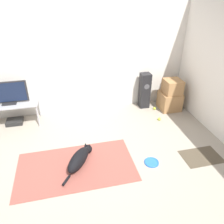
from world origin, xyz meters
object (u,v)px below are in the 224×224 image
object	(u,v)px
frisbee	(152,162)
floor_speaker	(145,91)
dog	(79,158)
cardboard_box_upper	(173,87)
tv	(7,93)
game_console	(15,122)
tv_stand	(10,106)
tennis_ball_by_boxes	(154,108)
cardboard_box_lower	(170,101)
tennis_ball_near_speaker	(159,119)

from	to	relation	value
frisbee	floor_speaker	distance (m)	2.06
frisbee	dog	bearing A→B (deg)	168.58
cardboard_box_upper	tv	distance (m)	3.58
dog	floor_speaker	bearing A→B (deg)	44.06
dog	frisbee	bearing A→B (deg)	-11.42
game_console	dog	bearing A→B (deg)	-52.13
floor_speaker	tv_stand	size ratio (longest dim) A/B	0.76
frisbee	cardboard_box_upper	distance (m)	2.11
tennis_ball_by_boxes	game_console	world-z (taller)	game_console
cardboard_box_upper	tv_stand	world-z (taller)	cardboard_box_upper
cardboard_box_upper	tennis_ball_by_boxes	bearing A→B (deg)	174.13
frisbee	game_console	size ratio (longest dim) A/B	0.72
cardboard_box_upper	game_console	bearing A→B (deg)	177.31
dog	cardboard_box_lower	world-z (taller)	cardboard_box_lower
frisbee	tv	bearing A→B (deg)	143.08
cardboard_box_lower	cardboard_box_upper	world-z (taller)	cardboard_box_upper
frisbee	cardboard_box_lower	world-z (taller)	cardboard_box_lower
frisbee	cardboard_box_lower	xyz separation A→B (m)	(1.13, 1.69, 0.20)
cardboard_box_lower	tv	xyz separation A→B (m)	(-3.56, 0.14, 0.52)
tv_stand	tennis_ball_near_speaker	world-z (taller)	tv_stand
cardboard_box_lower	tv	world-z (taller)	tv
cardboard_box_lower	tennis_ball_near_speaker	xyz separation A→B (m)	(-0.45, -0.46, -0.18)
floor_speaker	tennis_ball_by_boxes	size ratio (longest dim) A/B	12.93
cardboard_box_upper	tv	bearing A→B (deg)	177.59
dog	tv_stand	world-z (taller)	tv_stand
frisbee	game_console	world-z (taller)	game_console
tennis_ball_by_boxes	floor_speaker	bearing A→B (deg)	131.66
frisbee	cardboard_box_lower	bearing A→B (deg)	56.18
cardboard_box_upper	floor_speaker	xyz separation A→B (m)	(-0.57, 0.26, -0.16)
cardboard_box_lower	tv_stand	xyz separation A→B (m)	(-3.56, 0.13, 0.23)
tv	game_console	bearing A→B (deg)	95.24
dog	cardboard_box_upper	size ratio (longest dim) A/B	2.03
tv	tennis_ball_near_speaker	distance (m)	3.25
floor_speaker	dog	bearing A→B (deg)	-135.94
frisbee	floor_speaker	bearing A→B (deg)	73.56
tv	game_console	size ratio (longest dim) A/B	2.32
floor_speaker	tennis_ball_near_speaker	size ratio (longest dim) A/B	12.93
tennis_ball_near_speaker	floor_speaker	bearing A→B (deg)	99.08
cardboard_box_lower	game_console	size ratio (longest dim) A/B	1.38
floor_speaker	tv_stand	distance (m)	3.00
tv_stand	tennis_ball_near_speaker	size ratio (longest dim) A/B	16.98
tennis_ball_by_boxes	dog	bearing A→B (deg)	-142.98
tv_stand	tennis_ball_by_boxes	world-z (taller)	tv_stand
dog	game_console	distance (m)	2.03
dog	cardboard_box_upper	xyz separation A→B (m)	(2.33, 1.44, 0.45)
frisbee	tv	world-z (taller)	tv
tv_stand	tennis_ball_by_boxes	size ratio (longest dim) A/B	16.98
game_console	floor_speaker	bearing A→B (deg)	1.81
floor_speaker	tv	distance (m)	3.02
tv	cardboard_box_lower	bearing A→B (deg)	-2.20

